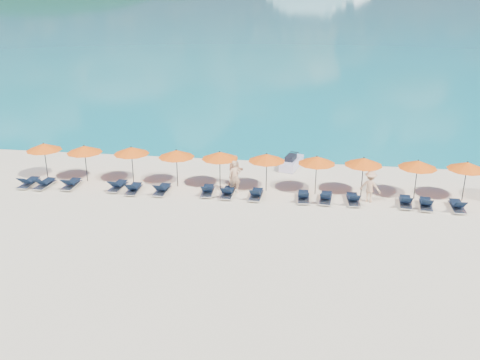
# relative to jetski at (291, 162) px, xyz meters

# --- Properties ---
(ground) EXTENTS (1400.00, 1400.00, 0.00)m
(ground) POSITION_rel_jetski_xyz_m (-2.52, -8.90, -0.36)
(ground) COLOR beige
(headland_main) EXTENTS (374.00, 242.00, 126.50)m
(headland_main) POSITION_rel_jetski_xyz_m (-302.52, 531.10, -38.36)
(headland_main) COLOR black
(headland_main) RESTS_ON ground
(headland_small) EXTENTS (162.00, 126.00, 85.50)m
(headland_small) POSITION_rel_jetski_xyz_m (-152.52, 551.10, -35.36)
(headland_small) COLOR black
(headland_small) RESTS_ON ground
(jetski) EXTENTS (1.50, 2.62, 0.88)m
(jetski) POSITION_rel_jetski_xyz_m (0.00, 0.00, 0.00)
(jetski) COLOR silver
(jetski) RESTS_ON ground
(beachgoer_a) EXTENTS (0.80, 0.64, 1.90)m
(beachgoer_a) POSITION_rel_jetski_xyz_m (-2.98, -4.80, 0.59)
(beachgoer_a) COLOR tan
(beachgoer_a) RESTS_ON ground
(beachgoer_b) EXTENTS (0.97, 0.64, 1.86)m
(beachgoer_b) POSITION_rel_jetski_xyz_m (-3.10, -3.67, 0.57)
(beachgoer_b) COLOR tan
(beachgoer_b) RESTS_ON ground
(beachgoer_c) EXTENTS (1.26, 0.92, 1.78)m
(beachgoer_c) POSITION_rel_jetski_xyz_m (4.50, -5.08, 0.53)
(beachgoer_c) COLOR tan
(beachgoer_c) RESTS_ON ground
(umbrella_0) EXTENTS (2.10, 2.10, 2.28)m
(umbrella_0) POSITION_rel_jetski_xyz_m (-14.67, -4.09, 1.66)
(umbrella_0) COLOR black
(umbrella_0) RESTS_ON ground
(umbrella_1) EXTENTS (2.10, 2.10, 2.28)m
(umbrella_1) POSITION_rel_jetski_xyz_m (-12.07, -4.19, 1.66)
(umbrella_1) COLOR black
(umbrella_1) RESTS_ON ground
(umbrella_2) EXTENTS (2.10, 2.10, 2.28)m
(umbrella_2) POSITION_rel_jetski_xyz_m (-9.23, -4.06, 1.66)
(umbrella_2) COLOR black
(umbrella_2) RESTS_ON ground
(umbrella_3) EXTENTS (2.10, 2.10, 2.28)m
(umbrella_3) POSITION_rel_jetski_xyz_m (-6.46, -4.26, 1.66)
(umbrella_3) COLOR black
(umbrella_3) RESTS_ON ground
(umbrella_4) EXTENTS (2.10, 2.10, 2.28)m
(umbrella_4) POSITION_rel_jetski_xyz_m (-3.92, -4.23, 1.66)
(umbrella_4) COLOR black
(umbrella_4) RESTS_ON ground
(umbrella_5) EXTENTS (2.10, 2.10, 2.28)m
(umbrella_5) POSITION_rel_jetski_xyz_m (-1.23, -4.24, 1.66)
(umbrella_5) COLOR black
(umbrella_5) RESTS_ON ground
(umbrella_6) EXTENTS (2.10, 2.10, 2.28)m
(umbrella_6) POSITION_rel_jetski_xyz_m (1.57, -4.32, 1.66)
(umbrella_6) COLOR black
(umbrella_6) RESTS_ON ground
(umbrella_7) EXTENTS (2.10, 2.10, 2.28)m
(umbrella_7) POSITION_rel_jetski_xyz_m (4.13, -4.22, 1.66)
(umbrella_7) COLOR black
(umbrella_7) RESTS_ON ground
(umbrella_8) EXTENTS (2.10, 2.10, 2.28)m
(umbrella_8) POSITION_rel_jetski_xyz_m (7.02, -4.27, 1.66)
(umbrella_8) COLOR black
(umbrella_8) RESTS_ON ground
(umbrella_9) EXTENTS (2.10, 2.10, 2.28)m
(umbrella_9) POSITION_rel_jetski_xyz_m (9.60, -4.19, 1.66)
(umbrella_9) COLOR black
(umbrella_9) RESTS_ON ground
(lounger_0) EXTENTS (0.66, 1.71, 0.66)m
(lounger_0) POSITION_rel_jetski_xyz_m (-15.14, -5.47, -0.13)
(lounger_0) COLOR silver
(lounger_0) RESTS_ON ground
(lounger_1) EXTENTS (0.76, 1.75, 0.66)m
(lounger_1) POSITION_rel_jetski_xyz_m (-14.14, -5.51, -0.13)
(lounger_1) COLOR silver
(lounger_1) RESTS_ON ground
(lounger_2) EXTENTS (0.63, 1.70, 0.66)m
(lounger_2) POSITION_rel_jetski_xyz_m (-12.57, -5.36, -0.13)
(lounger_2) COLOR silver
(lounger_2) RESTS_ON ground
(lounger_3) EXTENTS (0.74, 1.74, 0.66)m
(lounger_3) POSITION_rel_jetski_xyz_m (-9.77, -5.26, -0.13)
(lounger_3) COLOR silver
(lounger_3) RESTS_ON ground
(lounger_4) EXTENTS (0.68, 1.72, 0.66)m
(lounger_4) POSITION_rel_jetski_xyz_m (-8.71, -5.57, -0.13)
(lounger_4) COLOR silver
(lounger_4) RESTS_ON ground
(lounger_5) EXTENTS (0.71, 1.73, 0.66)m
(lounger_5) POSITION_rel_jetski_xyz_m (-7.06, -5.47, -0.13)
(lounger_5) COLOR silver
(lounger_5) RESTS_ON ground
(lounger_6) EXTENTS (0.73, 1.74, 0.66)m
(lounger_6) POSITION_rel_jetski_xyz_m (-4.46, -5.27, -0.13)
(lounger_6) COLOR silver
(lounger_6) RESTS_ON ground
(lounger_7) EXTENTS (0.67, 1.72, 0.66)m
(lounger_7) POSITION_rel_jetski_xyz_m (-3.29, -5.39, -0.13)
(lounger_7) COLOR silver
(lounger_7) RESTS_ON ground
(lounger_8) EXTENTS (0.69, 1.72, 0.66)m
(lounger_8) POSITION_rel_jetski_xyz_m (-1.68, -5.44, -0.13)
(lounger_8) COLOR silver
(lounger_8) RESTS_ON ground
(lounger_9) EXTENTS (0.69, 1.72, 0.66)m
(lounger_9) POSITION_rel_jetski_xyz_m (0.94, -5.41, -0.13)
(lounger_9) COLOR silver
(lounger_9) RESTS_ON ground
(lounger_10) EXTENTS (0.77, 1.75, 0.66)m
(lounger_10) POSITION_rel_jetski_xyz_m (2.15, -5.42, -0.13)
(lounger_10) COLOR silver
(lounger_10) RESTS_ON ground
(lounger_11) EXTENTS (0.73, 1.74, 0.66)m
(lounger_11) POSITION_rel_jetski_xyz_m (3.63, -5.42, -0.13)
(lounger_11) COLOR silver
(lounger_11) RESTS_ON ground
(lounger_12) EXTENTS (0.75, 1.74, 0.66)m
(lounger_12) POSITION_rel_jetski_xyz_m (6.40, -5.38, -0.13)
(lounger_12) COLOR silver
(lounger_12) RESTS_ON ground
(lounger_13) EXTENTS (0.79, 1.76, 0.66)m
(lounger_13) POSITION_rel_jetski_xyz_m (7.43, -5.53, -0.13)
(lounger_13) COLOR silver
(lounger_13) RESTS_ON ground
(lounger_14) EXTENTS (0.63, 1.71, 0.66)m
(lounger_14) POSITION_rel_jetski_xyz_m (9.03, -5.57, -0.13)
(lounger_14) COLOR silver
(lounger_14) RESTS_ON ground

